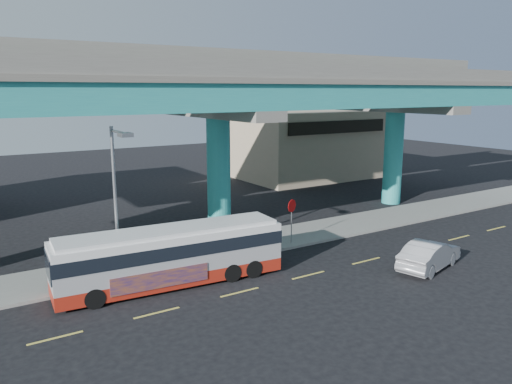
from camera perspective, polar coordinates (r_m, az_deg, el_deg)
ground at (r=25.62m, az=5.59°, el=-9.25°), size 120.00×120.00×0.00m
sidewalk at (r=29.86m, az=-0.96°, el=-5.99°), size 70.00×4.00×0.15m
lane_markings at (r=25.40m, az=6.01°, el=-9.43°), size 58.00×0.12×0.01m
viaduct at (r=31.61m, az=-4.52°, el=11.63°), size 52.00×12.40×11.70m
building_beige at (r=53.45m, az=5.67°, el=5.50°), size 14.00×10.23×7.00m
transit_bus at (r=23.97m, az=-9.65°, el=-7.00°), size 10.93×3.15×2.76m
sedan at (r=27.45m, az=19.20°, el=-6.78°), size 3.82×5.30×1.49m
street_lamp at (r=23.57m, az=-15.51°, el=1.02°), size 0.50×2.41×7.32m
stop_sign at (r=29.49m, az=4.11°, el=-2.22°), size 0.77×0.28×2.66m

